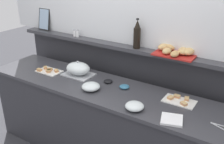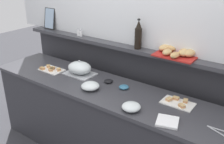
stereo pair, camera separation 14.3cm
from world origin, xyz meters
name	(u,v)px [view 2 (the right image)]	position (x,y,z in m)	size (l,w,h in m)	color
ground_plane	(132,131)	(0.00, 0.60, 0.00)	(12.00, 12.00, 0.00)	#38383D
buffet_counter	(104,124)	(0.00, 0.00, 0.45)	(2.76, 0.64, 0.90)	#2D2D33
back_ledge_unit	(129,91)	(0.00, 0.50, 0.64)	(2.99, 0.22, 1.23)	#2D2D33
sandwich_platter_side	(178,102)	(0.75, 0.13, 0.91)	(0.29, 0.18, 0.04)	white
sandwich_platter_front	(51,69)	(-0.76, -0.01, 0.91)	(0.29, 0.19, 0.04)	white
serving_cloche	(80,68)	(-0.41, 0.10, 0.97)	(0.34, 0.24, 0.17)	#B7BABF
glass_bowl_large	(131,107)	(0.47, -0.21, 0.93)	(0.16, 0.16, 0.07)	silver
glass_bowl_medium	(90,86)	(-0.07, -0.12, 0.93)	(0.18, 0.18, 0.07)	silver
condiment_bowl_red	(108,81)	(-0.02, 0.12, 0.91)	(0.09, 0.09, 0.03)	black
condiment_bowl_dark	(124,87)	(0.19, 0.09, 0.91)	(0.10, 0.10, 0.04)	teal
serving_tongs	(218,131)	(1.16, -0.08, 0.90)	(0.19, 0.08, 0.01)	#B7BABF
napkin_stack	(167,122)	(0.80, -0.20, 0.91)	(0.17, 0.17, 0.02)	white
wine_bottle_dark	(138,35)	(0.15, 0.42, 1.37)	(0.08, 0.08, 0.32)	black
salt_shaker	(78,32)	(-0.71, 0.42, 1.27)	(0.03, 0.03, 0.09)	white
pepper_shaker	(81,33)	(-0.67, 0.42, 1.27)	(0.03, 0.03, 0.09)	white
bread_basket	(175,52)	(0.55, 0.45, 1.26)	(0.41, 0.29, 0.08)	#B2231E
framed_picture	(50,18)	(-1.26, 0.46, 1.37)	(0.19, 0.07, 0.29)	black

